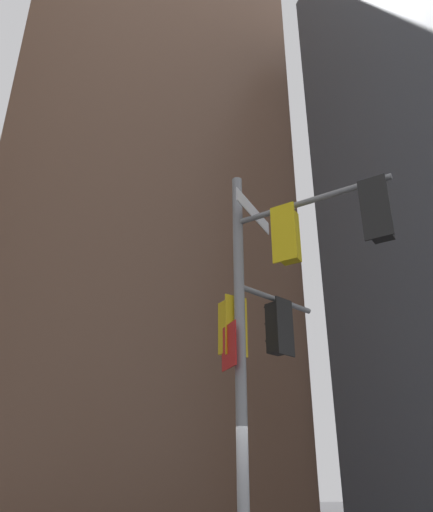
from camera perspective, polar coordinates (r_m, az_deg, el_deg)
name	(u,v)px	position (r m, az deg, el deg)	size (l,w,h in m)	color
building_mid_block	(134,212)	(35.59, -9.28, 4.87)	(16.26, 16.26, 37.91)	brown
signal_pole_assembly	(274,305)	(9.34, 6.49, -5.47)	(2.34, 3.39, 7.41)	gray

